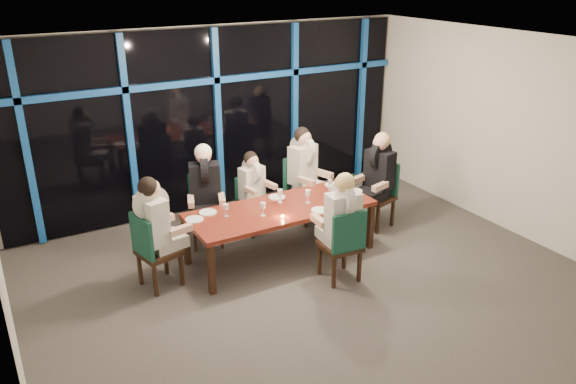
# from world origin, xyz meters

# --- Properties ---
(room) EXTENTS (7.04, 7.00, 3.02)m
(room) POSITION_xyz_m (0.00, 0.00, 2.02)
(room) COLOR #524D48
(room) RESTS_ON ground
(window_wall) EXTENTS (6.86, 0.43, 2.94)m
(window_wall) POSITION_xyz_m (0.01, 2.93, 1.55)
(window_wall) COLOR black
(window_wall) RESTS_ON ground
(dining_table) EXTENTS (2.60, 1.00, 0.75)m
(dining_table) POSITION_xyz_m (0.00, 0.80, 0.68)
(dining_table) COLOR maroon
(dining_table) RESTS_ON ground
(chair_far_left) EXTENTS (0.62, 0.62, 1.04)m
(chair_far_left) POSITION_xyz_m (-0.73, 1.74, 0.58)
(chair_far_left) COLOR black
(chair_far_left) RESTS_ON ground
(chair_far_mid) EXTENTS (0.48, 0.48, 0.88)m
(chair_far_mid) POSITION_xyz_m (0.01, 1.76, 0.49)
(chair_far_mid) COLOR black
(chair_far_mid) RESTS_ON ground
(chair_far_right) EXTENTS (0.62, 0.62, 1.05)m
(chair_far_right) POSITION_xyz_m (0.88, 1.74, 0.59)
(chair_far_right) COLOR black
(chair_far_right) RESTS_ON ground
(chair_end_left) EXTENTS (0.57, 0.57, 1.03)m
(chair_end_left) POSITION_xyz_m (-1.82, 0.86, 0.57)
(chair_end_left) COLOR black
(chair_end_left) RESTS_ON ground
(chair_end_right) EXTENTS (0.59, 0.59, 1.04)m
(chair_end_right) POSITION_xyz_m (1.85, 0.93, 0.58)
(chair_end_right) COLOR black
(chair_end_right) RESTS_ON ground
(chair_near_mid) EXTENTS (0.51, 0.51, 1.02)m
(chair_near_mid) POSITION_xyz_m (0.36, -0.21, 0.57)
(chair_near_mid) COLOR black
(chair_near_mid) RESTS_ON ground
(diner_far_left) EXTENTS (0.63, 0.71, 1.02)m
(diner_far_left) POSITION_xyz_m (-0.76, 1.66, 0.99)
(diner_far_left) COLOR black
(diner_far_left) RESTS_ON ground
(diner_far_mid) EXTENTS (0.48, 0.58, 0.86)m
(diner_far_mid) POSITION_xyz_m (0.02, 1.69, 0.84)
(diner_far_mid) COLOR silver
(diner_far_mid) RESTS_ON ground
(diner_far_right) EXTENTS (0.63, 0.72, 1.03)m
(diner_far_right) POSITION_xyz_m (0.91, 1.66, 1.00)
(diner_far_right) COLOR silver
(diner_far_right) RESTS_ON ground
(diner_end_left) EXTENTS (0.69, 0.58, 1.00)m
(diner_end_left) POSITION_xyz_m (-1.74, 0.88, 0.98)
(diner_end_left) COLOR silver
(diner_end_left) RESTS_ON ground
(diner_end_right) EXTENTS (0.70, 0.60, 1.01)m
(diner_end_right) POSITION_xyz_m (1.77, 0.91, 0.99)
(diner_end_right) COLOR black
(diner_end_right) RESTS_ON ground
(diner_near_mid) EXTENTS (0.53, 0.66, 1.00)m
(diner_near_mid) POSITION_xyz_m (0.36, -0.13, 0.98)
(diner_near_mid) COLOR silver
(diner_near_mid) RESTS_ON ground
(plate_far_left) EXTENTS (0.24, 0.24, 0.01)m
(plate_far_left) POSITION_xyz_m (-0.95, 1.13, 0.76)
(plate_far_left) COLOR white
(plate_far_left) RESTS_ON dining_table
(plate_far_mid) EXTENTS (0.24, 0.24, 0.01)m
(plate_far_mid) POSITION_xyz_m (0.12, 1.13, 0.76)
(plate_far_mid) COLOR white
(plate_far_mid) RESTS_ON dining_table
(plate_far_right) EXTENTS (0.24, 0.24, 0.01)m
(plate_far_right) POSITION_xyz_m (1.09, 1.12, 0.76)
(plate_far_right) COLOR white
(plate_far_right) RESTS_ON dining_table
(plate_end_left) EXTENTS (0.24, 0.24, 0.01)m
(plate_end_left) POSITION_xyz_m (-1.19, 1.01, 0.76)
(plate_end_left) COLOR white
(plate_end_left) RESTS_ON dining_table
(plate_end_right) EXTENTS (0.24, 0.24, 0.01)m
(plate_end_right) POSITION_xyz_m (1.22, 0.76, 0.76)
(plate_end_right) COLOR white
(plate_end_right) RESTS_ON dining_table
(plate_near_mid) EXTENTS (0.24, 0.24, 0.01)m
(plate_near_mid) POSITION_xyz_m (0.41, 0.43, 0.76)
(plate_near_mid) COLOR white
(plate_near_mid) RESTS_ON dining_table
(wine_bottle) EXTENTS (0.08, 0.08, 0.34)m
(wine_bottle) POSITION_xyz_m (1.11, 0.66, 0.88)
(wine_bottle) COLOR black
(wine_bottle) RESTS_ON dining_table
(water_pitcher) EXTENTS (0.11, 0.10, 0.18)m
(water_pitcher) POSITION_xyz_m (0.81, 0.62, 0.84)
(water_pitcher) COLOR white
(water_pitcher) RESTS_ON dining_table
(tea_light) EXTENTS (0.05, 0.05, 0.03)m
(tea_light) POSITION_xyz_m (-0.14, 0.50, 0.76)
(tea_light) COLOR #F7A24A
(tea_light) RESTS_ON dining_table
(wine_glass_a) EXTENTS (0.07, 0.07, 0.19)m
(wine_glass_a) POSITION_xyz_m (-0.34, 0.68, 0.89)
(wine_glass_a) COLOR white
(wine_glass_a) RESTS_ON dining_table
(wine_glass_b) EXTENTS (0.08, 0.08, 0.19)m
(wine_glass_b) POSITION_xyz_m (0.08, 0.96, 0.89)
(wine_glass_b) COLOR silver
(wine_glass_b) RESTS_ON dining_table
(wine_glass_c) EXTENTS (0.08, 0.08, 0.19)m
(wine_glass_c) POSITION_xyz_m (0.41, 0.75, 0.89)
(wine_glass_c) COLOR silver
(wine_glass_c) RESTS_ON dining_table
(wine_glass_d) EXTENTS (0.07, 0.07, 0.17)m
(wine_glass_d) POSITION_xyz_m (-0.78, 0.91, 0.88)
(wine_glass_d) COLOR silver
(wine_glass_d) RESTS_ON dining_table
(wine_glass_e) EXTENTS (0.06, 0.06, 0.16)m
(wine_glass_e) POSITION_xyz_m (0.95, 1.00, 0.87)
(wine_glass_e) COLOR white
(wine_glass_e) RESTS_ON dining_table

